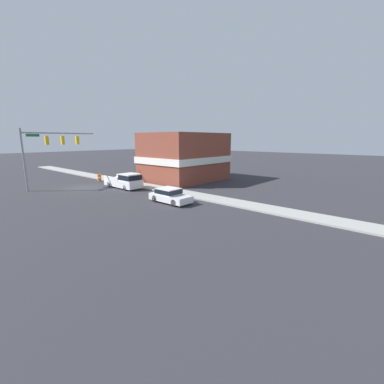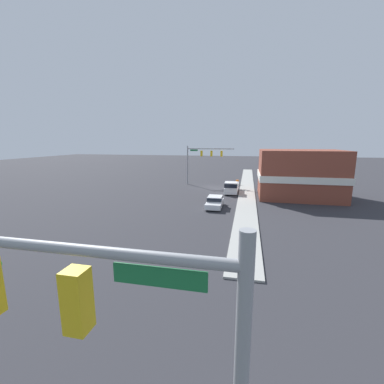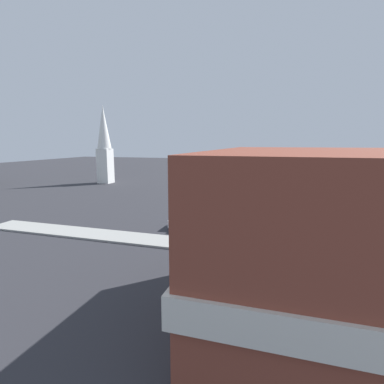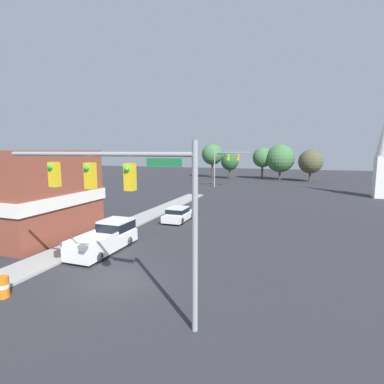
% 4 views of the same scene
% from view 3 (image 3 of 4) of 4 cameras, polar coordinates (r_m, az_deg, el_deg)
% --- Properties ---
extents(ground_plane, '(200.00, 200.00, 0.00)m').
position_cam_3_polar(ground_plane, '(26.49, 31.85, -7.41)').
color(ground_plane, '#2D2D33').
extents(car_lead, '(1.83, 4.22, 1.38)m').
position_cam_3_polar(car_lead, '(24.46, 0.97, -5.49)').
color(car_lead, black).
rests_on(car_lead, ground).
extents(pickup_truck_parked, '(1.98, 5.58, 1.88)m').
position_cam_3_polar(pickup_truck_parked, '(22.31, 23.74, -7.26)').
color(pickup_truck_parked, black).
rests_on(pickup_truck_parked, ground).
extents(corner_brick_building, '(11.35, 8.88, 6.77)m').
position_cam_3_polar(corner_brick_building, '(12.37, 25.17, -8.89)').
color(corner_brick_building, brown).
rests_on(corner_brick_building, ground).
extents(church_steeple, '(2.35, 2.35, 13.14)m').
position_cam_3_polar(church_steeple, '(53.76, -16.37, 8.95)').
color(church_steeple, white).
rests_on(church_steeple, ground).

